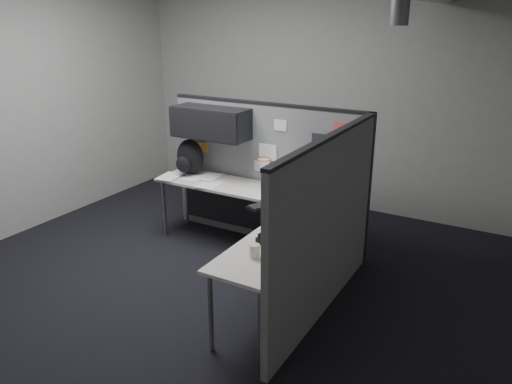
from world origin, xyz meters
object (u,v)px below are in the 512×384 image
Objects in this scene: desk at (258,210)px; monitor at (317,180)px; keyboard at (268,205)px; phone at (271,239)px; backpack at (190,158)px.

desk is 0.70m from monitor.
keyboard is (-0.37, -0.34, -0.23)m from monitor.
backpack is at bearing 166.88° from phone.
phone is 2.11m from backpack.
phone is at bearing -54.61° from desk.
backpack reaches higher than keyboard.
phone is at bearing -14.12° from backpack.
monitor reaches higher than desk.
keyboard is 2.02× the size of phone.
keyboard is at bearing -34.12° from desk.
phone is (0.05, -1.06, -0.21)m from monitor.
desk is 1.05m from phone.
keyboard is (0.18, -0.12, 0.14)m from desk.
phone is 0.54× the size of backpack.
keyboard reaches higher than desk.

